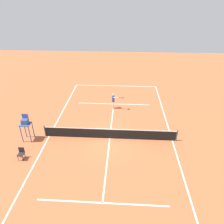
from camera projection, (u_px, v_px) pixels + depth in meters
name	position (u px, v px, depth m)	size (l,w,h in m)	color
ground_plane	(110.00, 138.00, 18.06)	(60.00, 60.00, 0.00)	#B76038
court_lines	(110.00, 138.00, 18.06)	(10.66, 23.30, 0.01)	white
tennis_net	(110.00, 134.00, 17.82)	(11.26, 0.10, 1.07)	#4C4C51
player_serving	(114.00, 100.00, 22.19)	(1.28, 0.59, 1.75)	beige
tennis_ball	(106.00, 118.00, 20.85)	(0.07, 0.07, 0.07)	#CCE033
umpire_chair	(26.00, 124.00, 17.12)	(0.80, 0.80, 2.41)	#38518C
courtside_chair_near	(21.00, 153.00, 15.61)	(0.44, 0.46, 0.95)	#262626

